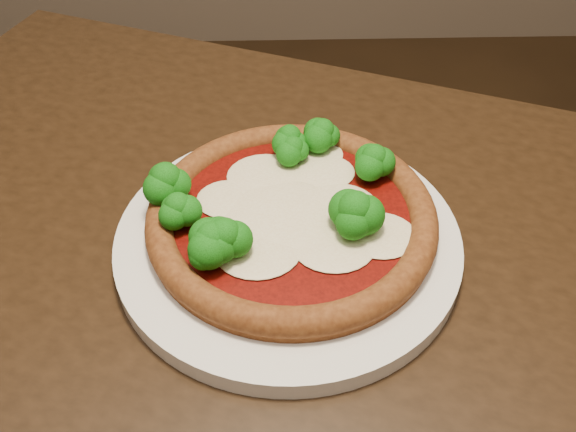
{
  "coord_description": "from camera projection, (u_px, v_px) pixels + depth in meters",
  "views": [
    {
      "loc": [
        0.03,
        -0.17,
        1.18
      ],
      "look_at": [
        0.04,
        0.24,
        0.79
      ],
      "focal_mm": 40.0,
      "sensor_mm": 36.0,
      "label": 1
    }
  ],
  "objects": [
    {
      "name": "dining_table",
      "position": [
        301.0,
        378.0,
        0.61
      ],
      "size": [
        1.28,
        1.1,
        0.75
      ],
      "rotation": [
        0.0,
        0.0,
        -0.38
      ],
      "color": "black",
      "rests_on": "floor"
    },
    {
      "name": "plate",
      "position": [
        288.0,
        241.0,
        0.58
      ],
      "size": [
        0.31,
        0.31,
        0.02
      ],
      "primitive_type": "cylinder",
      "color": "white",
      "rests_on": "dining_table"
    },
    {
      "name": "pizza",
      "position": [
        286.0,
        213.0,
        0.57
      ],
      "size": [
        0.26,
        0.26,
        0.06
      ],
      "rotation": [
        0.0,
        0.0,
        -0.37
      ],
      "color": "brown",
      "rests_on": "plate"
    }
  ]
}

